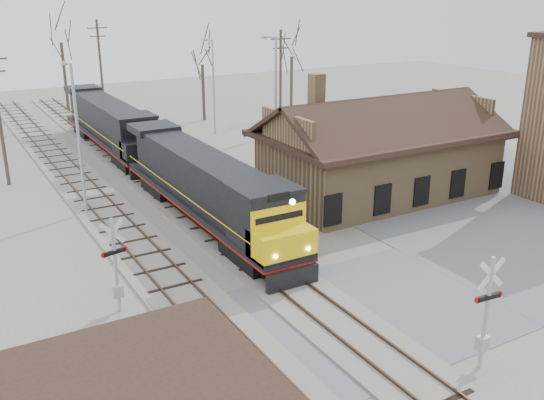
{
  "coord_description": "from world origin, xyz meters",
  "views": [
    {
      "loc": [
        -12.96,
        -17.32,
        12.74
      ],
      "look_at": [
        2.25,
        9.0,
        2.14
      ],
      "focal_mm": 40.0,
      "sensor_mm": 36.0,
      "label": 1
    }
  ],
  "objects": [
    {
      "name": "streetlight_c",
      "position": [
        10.04,
        33.22,
        4.8
      ],
      "size": [
        0.25,
        2.04,
        8.54
      ],
      "color": "#A5A8AD",
      "rests_on": "ground"
    },
    {
      "name": "locomotive_trailing",
      "position": [
        0.0,
        31.55,
        2.22
      ],
      "size": [
        2.85,
        19.07,
        4.0
      ],
      "color": "black",
      "rests_on": "ground"
    },
    {
      "name": "crossbuck_near",
      "position": [
        2.68,
        -5.06,
        2.0
      ],
      "size": [
        1.22,
        0.32,
        4.29
      ],
      "rotation": [
        0.0,
        0.0,
        -0.08
      ],
      "color": "#A5A8AD",
      "rests_on": "ground"
    },
    {
      "name": "streetlight_b",
      "position": [
        8.35,
        19.19,
        5.41
      ],
      "size": [
        0.25,
        2.04,
        9.73
      ],
      "color": "#A5A8AD",
      "rests_on": "ground"
    },
    {
      "name": "utility_pole_b",
      "position": [
        3.18,
        45.34,
        5.18
      ],
      "size": [
        2.0,
        0.24,
        9.91
      ],
      "color": "#382D23",
      "rests_on": "ground"
    },
    {
      "name": "track_siding",
      "position": [
        -4.5,
        15.0,
        0.07
      ],
      "size": [
        3.4,
        90.0,
        0.24
      ],
      "color": "gray",
      "rests_on": "ground"
    },
    {
      "name": "ground",
      "position": [
        0.0,
        0.0,
        0.0
      ],
      "size": [
        140.0,
        140.0,
        0.0
      ],
      "primitive_type": "plane",
      "color": "gray",
      "rests_on": "ground"
    },
    {
      "name": "parking_lot",
      "position": [
        18.0,
        4.0,
        0.02
      ],
      "size": [
        22.0,
        26.0,
        0.03
      ],
      "primitive_type": "cube",
      "color": "slate",
      "rests_on": "ground"
    },
    {
      "name": "tree_c",
      "position": [
        0.63,
        50.66,
        8.66
      ],
      "size": [
        4.96,
        4.96,
        12.16
      ],
      "color": "#382D23",
      "rests_on": "ground"
    },
    {
      "name": "depot",
      "position": [
        11.99,
        12.0,
        2.41
      ],
      "size": [
        15.2,
        9.31,
        7.9
      ],
      "color": "#98774F",
      "rests_on": "ground"
    },
    {
      "name": "tree_d",
      "position": [
        11.83,
        39.53,
        6.53
      ],
      "size": [
        3.75,
        3.75,
        9.18
      ],
      "color": "#382D23",
      "rests_on": "ground"
    },
    {
      "name": "streetlight_a",
      "position": [
        -5.57,
        17.92,
        4.97
      ],
      "size": [
        0.25,
        2.04,
        8.87
      ],
      "color": "#A5A8AD",
      "rests_on": "ground"
    },
    {
      "name": "utility_pole_c",
      "position": [
        15.31,
        30.08,
        4.92
      ],
      "size": [
        2.0,
        0.24,
        9.39
      ],
      "color": "#382D23",
      "rests_on": "ground"
    },
    {
      "name": "tree_e",
      "position": [
        21.26,
        37.78,
        7.06
      ],
      "size": [
        4.05,
        4.05,
        9.92
      ],
      "color": "#382D23",
      "rests_on": "ground"
    },
    {
      "name": "track_main",
      "position": [
        0.0,
        15.0,
        0.07
      ],
      "size": [
        3.4,
        90.0,
        0.24
      ],
      "color": "gray",
      "rests_on": "ground"
    },
    {
      "name": "locomotive_lead",
      "position": [
        0.0,
        12.2,
        2.22
      ],
      "size": [
        2.85,
        19.07,
        4.23
      ],
      "color": "black",
      "rests_on": "ground"
    },
    {
      "name": "crossbuck_far",
      "position": [
        -7.28,
        5.25,
        1.95
      ],
      "size": [
        1.18,
        0.35,
        4.16
      ],
      "rotation": [
        0.0,
        0.0,
        3.36
      ],
      "color": "#A5A8AD",
      "rests_on": "ground"
    },
    {
      "name": "road",
      "position": [
        0.0,
        0.0,
        0.01
      ],
      "size": [
        60.0,
        9.0,
        0.03
      ],
      "primitive_type": "cube",
      "color": "slate",
      "rests_on": "ground"
    }
  ]
}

